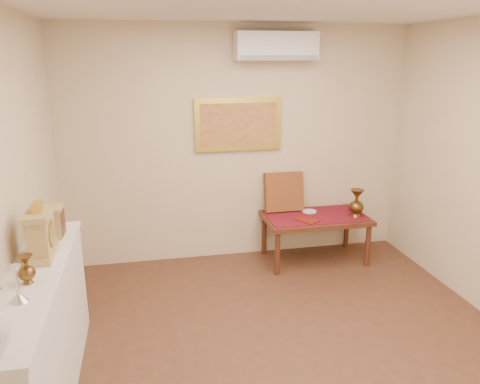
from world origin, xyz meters
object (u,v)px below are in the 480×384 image
object	(u,v)px
low_table	(315,221)
brass_urn_tall	(357,200)
display_ledge	(42,340)
mantel_clock	(41,234)
wooden_chest	(53,222)

from	to	relation	value
low_table	brass_urn_tall	bearing A→B (deg)	-15.21
display_ledge	mantel_clock	distance (m)	0.72
brass_urn_tall	mantel_clock	size ratio (longest dim) A/B	0.96
mantel_clock	low_table	distance (m)	3.17
display_ledge	mantel_clock	xyz separation A→B (m)	(0.02, 0.27, 0.66)
mantel_clock	wooden_chest	world-z (taller)	mantel_clock
display_ledge	wooden_chest	xyz separation A→B (m)	(0.03, 0.67, 0.61)
brass_urn_tall	low_table	world-z (taller)	brass_urn_tall
display_ledge	mantel_clock	bearing A→B (deg)	85.75
brass_urn_tall	mantel_clock	world-z (taller)	mantel_clock
mantel_clock	low_table	size ratio (longest dim) A/B	0.34
brass_urn_tall	mantel_clock	xyz separation A→B (m)	(-3.10, -1.49, 0.40)
low_table	mantel_clock	bearing A→B (deg)	-148.81
mantel_clock	wooden_chest	distance (m)	0.41
wooden_chest	low_table	bearing A→B (deg)	24.47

